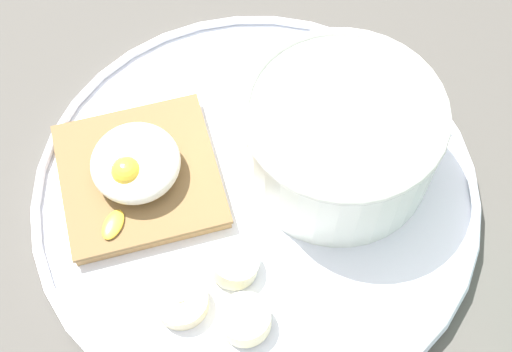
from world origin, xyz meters
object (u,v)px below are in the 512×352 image
(banana_slice_front, at_px, (234,264))
(banana_slice_left, at_px, (245,319))
(oatmeal_bowl, at_px, (340,137))
(banana_slice_back, at_px, (181,301))
(toast_slice, at_px, (139,176))
(poached_egg, at_px, (135,164))

(banana_slice_front, distance_m, banana_slice_left, 0.04)
(oatmeal_bowl, xyz_separation_m, banana_slice_left, (0.10, -0.07, -0.03))
(oatmeal_bowl, relative_size, banana_slice_left, 3.13)
(banana_slice_front, bearing_deg, banana_slice_left, 5.08)
(banana_slice_back, bearing_deg, oatmeal_bowl, 129.36)
(oatmeal_bowl, distance_m, toast_slice, 0.13)
(poached_egg, xyz_separation_m, banana_slice_back, (0.09, 0.02, -0.02))
(oatmeal_bowl, height_order, poached_egg, oatmeal_bowl)
(oatmeal_bowl, relative_size, banana_slice_front, 2.93)
(banana_slice_left, bearing_deg, poached_egg, -149.56)
(oatmeal_bowl, bearing_deg, banana_slice_front, -47.04)
(banana_slice_front, bearing_deg, toast_slice, -140.50)
(poached_egg, xyz_separation_m, banana_slice_front, (0.07, 0.06, -0.02))
(banana_slice_back, bearing_deg, banana_slice_left, 67.24)
(toast_slice, height_order, poached_egg, poached_egg)
(oatmeal_bowl, xyz_separation_m, poached_egg, (0.00, -0.13, -0.01))
(oatmeal_bowl, xyz_separation_m, banana_slice_back, (0.09, -0.11, -0.03))
(toast_slice, height_order, banana_slice_front, banana_slice_front)
(oatmeal_bowl, height_order, banana_slice_left, oatmeal_bowl)
(toast_slice, height_order, banana_slice_left, banana_slice_left)
(oatmeal_bowl, bearing_deg, banana_slice_back, -50.64)
(oatmeal_bowl, height_order, toast_slice, oatmeal_bowl)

